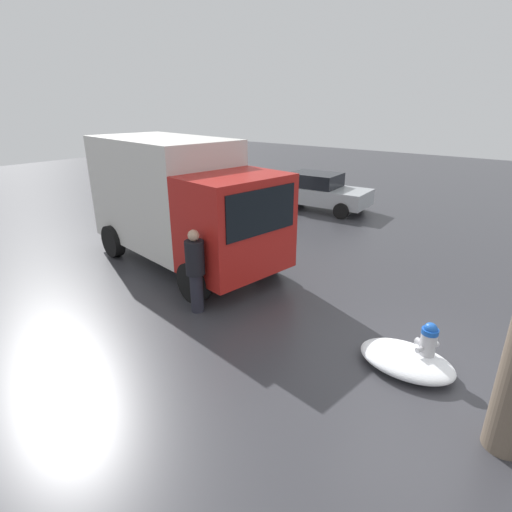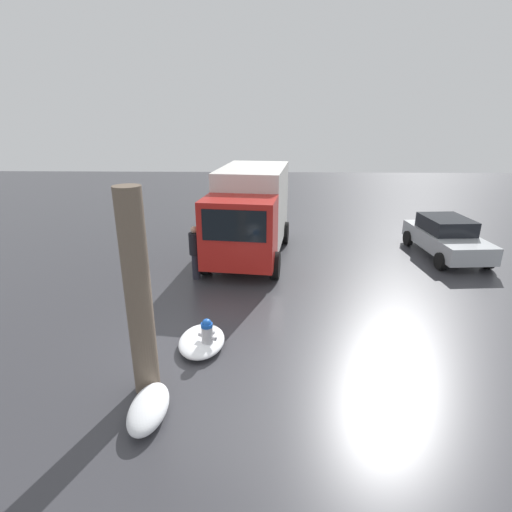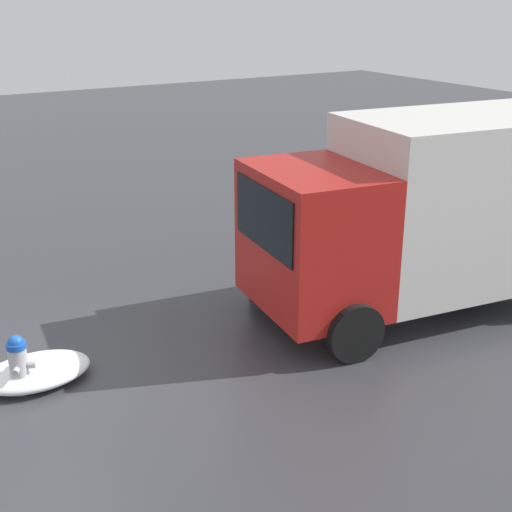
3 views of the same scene
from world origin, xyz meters
TOP-DOWN VIEW (x-y plane):
  - ground_plane at (0.00, 0.00)m, footprint 60.00×60.00m
  - fire_hydrant at (0.00, -0.00)m, footprint 0.37×0.45m
  - delivery_truck at (6.66, -0.70)m, footprint 6.02×3.16m
  - pedestrian at (4.32, 0.98)m, footprint 0.39×0.39m
  - parked_car at (6.84, -8.08)m, footprint 4.13×2.19m
  - snow_pile_curbside at (0.24, 0.17)m, footprint 1.52×1.04m

SIDE VIEW (x-z plane):
  - ground_plane at x=0.00m, z-range 0.00..0.00m
  - snow_pile_curbside at x=0.24m, z-range 0.00..0.30m
  - fire_hydrant at x=0.00m, z-range 0.01..0.86m
  - parked_car at x=6.84m, z-range 0.01..1.47m
  - pedestrian at x=4.32m, z-range 0.08..1.86m
  - delivery_truck at x=6.66m, z-range 0.12..3.37m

